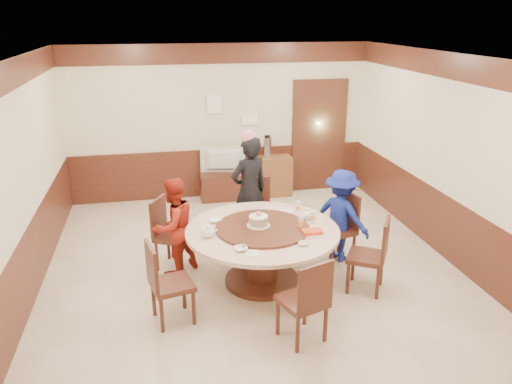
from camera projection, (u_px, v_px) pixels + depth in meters
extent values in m
plane|color=beige|center=(252.00, 267.00, 6.86)|extent=(6.00, 6.00, 0.00)
plane|color=white|center=(251.00, 57.00, 5.91)|extent=(6.00, 6.00, 0.00)
cube|color=beige|center=(220.00, 122.00, 9.15)|extent=(5.50, 0.04, 2.80)
cube|color=beige|center=(331.00, 288.00, 3.62)|extent=(5.50, 0.04, 2.80)
cube|color=beige|center=(22.00, 183.00, 5.86)|extent=(0.04, 6.00, 2.80)
cube|color=beige|center=(446.00, 158.00, 6.91)|extent=(0.04, 6.00, 2.80)
cube|color=#472016|center=(252.00, 237.00, 6.71)|extent=(5.50, 6.00, 0.90)
cube|color=#472016|center=(251.00, 72.00, 5.97)|extent=(5.50, 6.00, 0.35)
cube|color=#472016|center=(319.00, 137.00, 9.59)|extent=(1.05, 0.08, 2.18)
cube|color=#86D093|center=(318.00, 137.00, 9.60)|extent=(0.88, 0.02, 2.05)
cylinder|color=#472016|center=(262.00, 280.00, 6.46)|extent=(0.96, 0.96, 0.06)
cylinder|color=#472016|center=(262.00, 257.00, 6.35)|extent=(0.38, 0.38, 0.65)
cylinder|color=beige|center=(262.00, 231.00, 6.22)|extent=(1.92, 1.92, 0.05)
cylinder|color=#472016|center=(262.00, 228.00, 6.21)|extent=(1.18, 1.18, 0.03)
cube|color=#472016|center=(336.00, 230.00, 6.91)|extent=(0.53, 0.53, 0.06)
cube|color=#472016|center=(350.00, 210.00, 6.90)|extent=(0.14, 0.42, 0.50)
cube|color=#472016|center=(335.00, 246.00, 6.99)|extent=(0.36, 0.36, 0.42)
cube|color=#472016|center=(260.00, 215.00, 7.44)|extent=(0.47, 0.47, 0.06)
cube|color=#472016|center=(256.00, 193.00, 7.54)|extent=(0.42, 0.07, 0.50)
cube|color=#472016|center=(260.00, 229.00, 7.52)|extent=(0.36, 0.36, 0.42)
cube|color=#472016|center=(174.00, 236.00, 6.72)|extent=(0.59, 0.59, 0.06)
cube|color=#472016|center=(158.00, 216.00, 6.69)|extent=(0.23, 0.39, 0.50)
cube|color=#472016|center=(175.00, 252.00, 6.80)|extent=(0.36, 0.36, 0.42)
cube|color=#472016|center=(172.00, 285.00, 5.52)|extent=(0.53, 0.53, 0.06)
cube|color=#472016|center=(152.00, 267.00, 5.35)|extent=(0.14, 0.42, 0.50)
cube|color=#472016|center=(173.00, 303.00, 5.60)|extent=(0.36, 0.36, 0.42)
cube|color=#472016|center=(302.00, 301.00, 5.21)|extent=(0.56, 0.56, 0.06)
cube|color=#472016|center=(316.00, 287.00, 4.95)|extent=(0.41, 0.18, 0.50)
cube|color=#472016|center=(301.00, 321.00, 5.29)|extent=(0.36, 0.36, 0.42)
cube|color=#472016|center=(366.00, 257.00, 6.15)|extent=(0.61, 0.61, 0.06)
cube|color=#472016|center=(386.00, 240.00, 5.99)|extent=(0.26, 0.38, 0.50)
cube|color=#472016|center=(365.00, 274.00, 6.23)|extent=(0.36, 0.36, 0.42)
imported|color=black|center=(249.00, 191.00, 7.30)|extent=(0.71, 0.60, 1.66)
imported|color=#A22315|center=(174.00, 226.00, 6.52)|extent=(0.81, 0.78, 1.32)
imported|color=navy|center=(341.00, 216.00, 6.88)|extent=(0.90, 0.96, 1.31)
cylinder|color=white|center=(258.00, 225.00, 6.23)|extent=(0.29, 0.29, 0.01)
cylinder|color=tan|center=(258.00, 221.00, 6.21)|extent=(0.23, 0.23, 0.11)
cylinder|color=white|center=(258.00, 216.00, 6.19)|extent=(0.24, 0.24, 0.01)
sphere|color=pink|center=(258.00, 214.00, 6.18)|extent=(0.07, 0.07, 0.07)
ellipsoid|color=white|center=(208.00, 233.00, 5.97)|extent=(0.17, 0.15, 0.13)
ellipsoid|color=white|center=(307.00, 215.00, 6.50)|extent=(0.17, 0.15, 0.13)
imported|color=white|center=(216.00, 220.00, 6.42)|extent=(0.16, 0.16, 0.04)
imported|color=white|center=(303.00, 244.00, 5.78)|extent=(0.12, 0.12, 0.04)
imported|color=white|center=(241.00, 249.00, 5.65)|extent=(0.15, 0.15, 0.04)
imported|color=white|center=(315.00, 228.00, 6.19)|extent=(0.13, 0.13, 0.04)
imported|color=white|center=(208.00, 230.00, 6.15)|extent=(0.16, 0.16, 0.04)
cylinder|color=white|center=(253.00, 253.00, 5.57)|extent=(0.18, 0.18, 0.01)
cylinder|color=white|center=(287.00, 211.00, 6.76)|extent=(0.18, 0.18, 0.01)
cube|color=white|center=(312.00, 234.00, 6.05)|extent=(0.30, 0.20, 0.02)
cube|color=red|center=(312.00, 232.00, 6.04)|extent=(0.24, 0.15, 0.04)
cylinder|color=white|center=(301.00, 222.00, 6.21)|extent=(0.06, 0.06, 0.16)
cylinder|color=white|center=(313.00, 217.00, 6.38)|extent=(0.06, 0.06, 0.16)
cylinder|color=white|center=(298.00, 207.00, 6.70)|extent=(0.06, 0.06, 0.16)
cube|color=#472016|center=(223.00, 186.00, 9.31)|extent=(0.85, 0.45, 0.50)
imported|color=gray|center=(223.00, 161.00, 9.15)|extent=(0.83, 0.25, 0.48)
cube|color=brown|center=(270.00, 176.00, 9.47)|extent=(0.80, 0.40, 0.75)
cylinder|color=silver|center=(267.00, 147.00, 9.27)|extent=(0.15, 0.15, 0.38)
cube|color=white|center=(214.00, 104.00, 8.97)|extent=(0.25, 0.00, 0.35)
cube|color=white|center=(250.00, 119.00, 9.20)|extent=(0.30, 0.00, 0.22)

